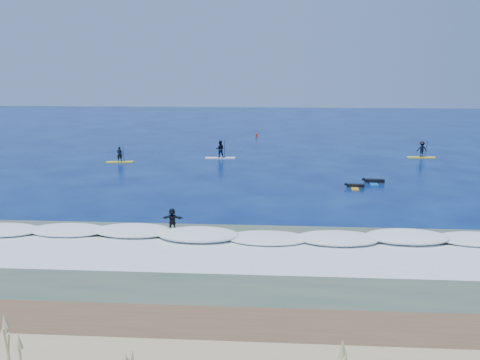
# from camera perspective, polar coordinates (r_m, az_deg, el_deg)

# --- Properties ---
(ground) EXTENTS (160.00, 160.00, 0.00)m
(ground) POSITION_cam_1_polar(r_m,az_deg,el_deg) (40.79, 1.80, -1.70)
(ground) COLOR #030E43
(ground) RESTS_ON ground
(wet_sand_strip) EXTENTS (90.00, 5.00, 0.08)m
(wet_sand_strip) POSITION_cam_1_polar(r_m,az_deg,el_deg) (20.67, -0.60, -16.52)
(wet_sand_strip) COLOR brown
(wet_sand_strip) RESTS_ON ground
(shallow_water) EXTENTS (90.00, 13.00, 0.01)m
(shallow_water) POSITION_cam_1_polar(r_m,az_deg,el_deg) (27.45, 0.66, -8.89)
(shallow_water) COLOR #364A3D
(shallow_water) RESTS_ON ground
(breaking_wave) EXTENTS (40.00, 6.00, 0.30)m
(breaking_wave) POSITION_cam_1_polar(r_m,az_deg,el_deg) (31.20, 1.09, -6.22)
(breaking_wave) COLOR white
(breaking_wave) RESTS_ON ground
(whitewater) EXTENTS (34.00, 5.00, 0.02)m
(whitewater) POSITION_cam_1_polar(r_m,az_deg,el_deg) (28.38, 0.77, -8.17)
(whitewater) COLOR silver
(whitewater) RESTS_ON ground
(sup_paddler_left) EXTENTS (2.75, 1.08, 1.88)m
(sup_paddler_left) POSITION_cam_1_polar(r_m,az_deg,el_deg) (55.43, -12.71, 2.43)
(sup_paddler_left) COLOR yellow
(sup_paddler_left) RESTS_ON ground
(sup_paddler_center) EXTENTS (3.19, 1.04, 2.20)m
(sup_paddler_center) POSITION_cam_1_polar(r_m,az_deg,el_deg) (56.34, -2.13, 3.13)
(sup_paddler_center) COLOR silver
(sup_paddler_center) RESTS_ON ground
(sup_paddler_right) EXTENTS (2.94, 0.83, 2.04)m
(sup_paddler_right) POSITION_cam_1_polar(r_m,az_deg,el_deg) (59.85, 18.81, 3.00)
(sup_paddler_right) COLOR yellow
(sup_paddler_right) RESTS_ON ground
(prone_paddler_near) EXTENTS (1.60, 2.03, 0.42)m
(prone_paddler_near) POSITION_cam_1_polar(r_m,az_deg,el_deg) (44.25, 12.11, -0.65)
(prone_paddler_near) COLOR gold
(prone_paddler_near) RESTS_ON ground
(prone_paddler_far) EXTENTS (1.88, 2.38, 0.50)m
(prone_paddler_far) POSITION_cam_1_polar(r_m,az_deg,el_deg) (46.25, 14.02, -0.15)
(prone_paddler_far) COLOR #175DAD
(prone_paddler_far) RESTS_ON ground
(wave_surfer) EXTENTS (2.01, 0.58, 1.45)m
(wave_surfer) POSITION_cam_1_polar(r_m,az_deg,el_deg) (31.90, -7.23, -4.35)
(wave_surfer) COLOR silver
(wave_surfer) RESTS_ON breaking_wave
(marker_buoy) EXTENTS (0.29, 0.29, 0.70)m
(marker_buoy) POSITION_cam_1_polar(r_m,az_deg,el_deg) (72.16, 1.76, 4.80)
(marker_buoy) COLOR red
(marker_buoy) RESTS_ON ground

